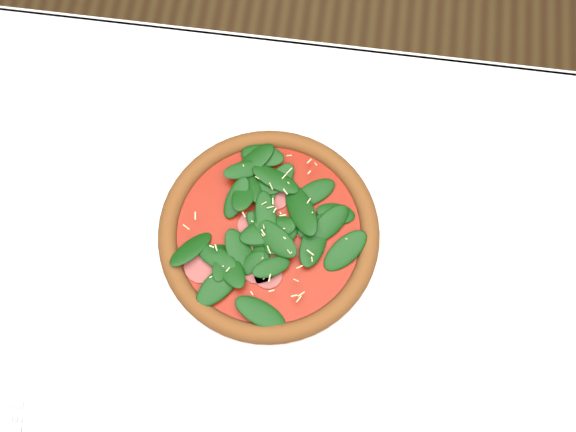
# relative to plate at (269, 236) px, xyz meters

# --- Properties ---
(ground) EXTENTS (6.00, 6.00, 0.00)m
(ground) POSITION_rel_plate_xyz_m (0.03, -0.08, -0.76)
(ground) COLOR brown
(ground) RESTS_ON ground
(dining_table) EXTENTS (1.21, 0.81, 0.75)m
(dining_table) POSITION_rel_plate_xyz_m (0.03, -0.08, -0.11)
(dining_table) COLOR silver
(dining_table) RESTS_ON ground
(plate) EXTENTS (0.35, 0.35, 0.02)m
(plate) POSITION_rel_plate_xyz_m (0.00, 0.00, 0.00)
(plate) COLOR white
(plate) RESTS_ON dining_table
(pizza) EXTENTS (0.38, 0.38, 0.04)m
(pizza) POSITION_rel_plate_xyz_m (-0.00, -0.00, 0.02)
(pizza) COLOR #9B5525
(pizza) RESTS_ON plate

